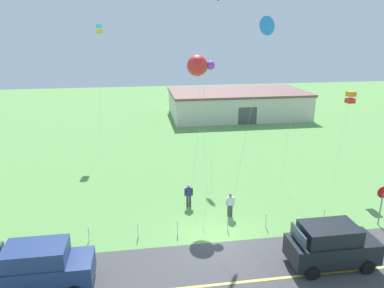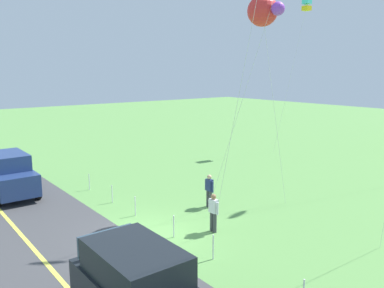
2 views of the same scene
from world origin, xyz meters
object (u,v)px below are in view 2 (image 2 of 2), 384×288
object	(u,v)px
person_adult_companion	(209,190)
person_adult_near	(213,211)
kite_cyan_top	(307,5)
kite_orange_near	(264,11)
car_parked_west_near	(9,174)

from	to	relation	value
person_adult_companion	person_adult_near	bearing A→B (deg)	58.48
person_adult_near	kite_cyan_top	distance (m)	22.00
person_adult_near	person_adult_companion	xyz separation A→B (m)	(-2.39, 1.81, 0.00)
person_adult_near	kite_orange_near	xyz separation A→B (m)	(-1.39, 4.13, 8.28)
kite_cyan_top	person_adult_near	bearing A→B (deg)	-62.91
person_adult_companion	kite_cyan_top	bearing A→B (deg)	-151.86
kite_orange_near	kite_cyan_top	xyz separation A→B (m)	(-7.39, 13.03, 2.34)
car_parked_west_near	kite_cyan_top	bearing A→B (deg)	86.45
person_adult_near	person_adult_companion	distance (m)	3.00
kite_cyan_top	kite_orange_near	bearing A→B (deg)	-60.45
car_parked_west_near	kite_orange_near	bearing A→B (deg)	46.98
kite_orange_near	person_adult_companion	bearing A→B (deg)	-113.37
kite_orange_near	person_adult_near	bearing A→B (deg)	-71.40
car_parked_west_near	person_adult_companion	world-z (taller)	car_parked_west_near
car_parked_west_near	person_adult_near	size ratio (longest dim) A/B	2.75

